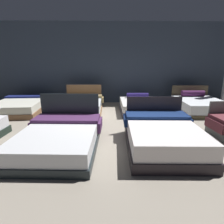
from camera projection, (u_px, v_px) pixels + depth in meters
ground_plane at (110, 125)px, 5.43m from camera, size 18.00×18.00×0.02m
showroom_back_wall at (110, 64)px, 8.08m from camera, size 18.00×0.06×3.50m
bed_1 at (60, 137)px, 3.94m from camera, size 1.73×2.20×1.03m
bed_2 at (162, 135)px, 3.94m from camera, size 1.61×2.07×0.96m
bed_4 at (20, 106)px, 6.80m from camera, size 1.78×2.19×0.49m
bed_5 at (81, 105)px, 6.87m from camera, size 1.65×1.99×0.91m
bed_6 at (140, 106)px, 6.90m from camera, size 1.49×1.92×0.61m
bed_7 at (199, 105)px, 6.93m from camera, size 1.67×2.17×0.86m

